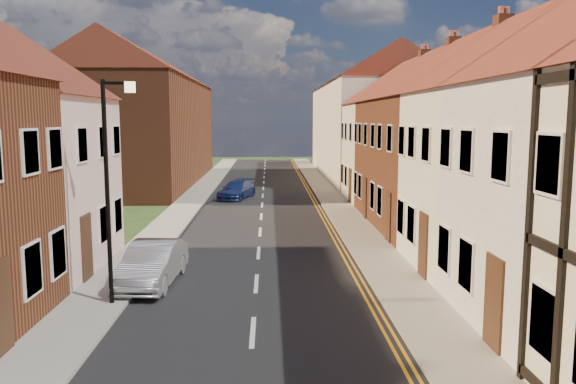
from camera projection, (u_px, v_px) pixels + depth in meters
name	position (u px, v px, depth m)	size (l,w,h in m)	color
road	(260.00, 232.00, 25.37)	(7.00, 90.00, 0.02)	black
pavement_left	(162.00, 232.00, 25.21)	(1.80, 90.00, 0.12)	#A7A297
pavement_right	(357.00, 230.00, 25.52)	(1.80, 90.00, 0.12)	#A7A297
cottage_r_cream_mid	(536.00, 138.00, 18.67)	(8.30, 5.20, 9.00)	#EFE7C9
cottage_r_pink	(476.00, 134.00, 24.02)	(8.30, 6.00, 9.00)	brown
cottage_r_white_far	(438.00, 131.00, 29.37)	(8.30, 5.20, 9.00)	brown
cottage_r_cream_far	(412.00, 129.00, 34.72)	(8.30, 6.00, 9.00)	#EFE7C9
block_right_far	(369.00, 117.00, 49.78)	(8.30, 24.20, 10.50)	#EFE7C9
block_left_far	(145.00, 116.00, 44.18)	(8.30, 24.20, 10.50)	brown
lamppost	(110.00, 178.00, 14.87)	(0.88, 0.15, 6.00)	black
car_mid	(153.00, 264.00, 17.32)	(1.40, 4.01, 1.32)	#9A9CA1
car_far	(237.00, 190.00, 36.02)	(1.59, 3.91, 1.14)	navy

